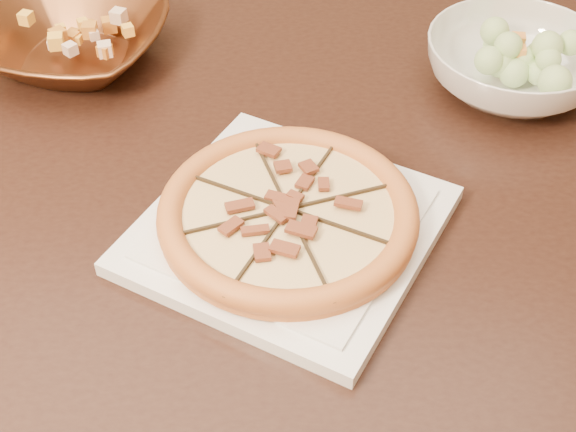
# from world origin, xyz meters

# --- Properties ---
(floor) EXTENTS (4.00, 4.00, 0.02)m
(floor) POSITION_xyz_m (0.00, 0.00, -0.01)
(floor) COLOR brown
(floor) RESTS_ON ground
(dining_table) EXTENTS (1.60, 1.15, 0.75)m
(dining_table) POSITION_xyz_m (0.15, -0.09, 0.66)
(dining_table) COLOR black
(dining_table) RESTS_ON floor
(plate) EXTENTS (0.39, 0.39, 0.02)m
(plate) POSITION_xyz_m (0.25, -0.25, 0.76)
(plate) COLOR white
(plate) RESTS_ON dining_table
(pizza) EXTENTS (0.29, 0.29, 0.03)m
(pizza) POSITION_xyz_m (0.25, -0.25, 0.78)
(pizza) COLOR #CD7037
(pizza) RESTS_ON plate
(bronze_bowl) EXTENTS (0.29, 0.29, 0.06)m
(bronze_bowl) POSITION_xyz_m (-0.10, 0.05, 0.78)
(bronze_bowl) COLOR brown
(bronze_bowl) RESTS_ON dining_table
(mixed_dish) EXTENTS (0.13, 0.12, 0.03)m
(mixed_dish) POSITION_xyz_m (-0.10, 0.05, 0.83)
(mixed_dish) COLOR beige
(mixed_dish) RESTS_ON bronze_bowl
(salad_bowl) EXTENTS (0.29, 0.29, 0.08)m
(salad_bowl) POSITION_xyz_m (0.51, 0.07, 0.79)
(salad_bowl) COLOR silver
(salad_bowl) RESTS_ON dining_table
(salad) EXTENTS (0.12, 0.12, 0.04)m
(salad) POSITION_xyz_m (0.51, 0.07, 0.84)
(salad) COLOR beige
(salad) RESTS_ON salad_bowl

